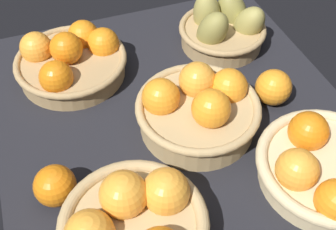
% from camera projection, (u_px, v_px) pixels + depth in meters
% --- Properties ---
extents(market_tray, '(0.84, 0.72, 0.03)m').
position_uv_depth(market_tray, '(180.00, 130.00, 0.88)').
color(market_tray, black).
rests_on(market_tray, ground).
extents(basket_near_left, '(0.25, 0.25, 0.11)m').
position_uv_depth(basket_near_left, '(71.00, 60.00, 0.95)').
color(basket_near_left, tan).
rests_on(basket_near_left, market_tray).
extents(basket_far_right, '(0.26, 0.26, 0.10)m').
position_uv_depth(basket_far_right, '(330.00, 167.00, 0.75)').
color(basket_far_right, '#D3BC8C').
rests_on(basket_far_right, market_tray).
extents(basket_far_left_pears, '(0.21, 0.21, 0.14)m').
position_uv_depth(basket_far_left_pears, '(223.00, 28.00, 1.02)').
color(basket_far_left_pears, tan).
rests_on(basket_far_left_pears, market_tray).
extents(basket_center, '(0.25, 0.25, 0.12)m').
position_uv_depth(basket_center, '(198.00, 108.00, 0.84)').
color(basket_center, tan).
rests_on(basket_center, market_tray).
extents(basket_near_right, '(0.24, 0.24, 0.11)m').
position_uv_depth(basket_near_right, '(134.00, 225.00, 0.66)').
color(basket_near_right, tan).
rests_on(basket_near_right, market_tray).
extents(loose_orange_back_gap, '(0.07, 0.07, 0.07)m').
position_uv_depth(loose_orange_back_gap, '(55.00, 186.00, 0.73)').
color(loose_orange_back_gap, orange).
rests_on(loose_orange_back_gap, market_tray).
extents(loose_orange_side_gap, '(0.08, 0.08, 0.08)m').
position_uv_depth(loose_orange_side_gap, '(273.00, 87.00, 0.89)').
color(loose_orange_side_gap, orange).
rests_on(loose_orange_side_gap, market_tray).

